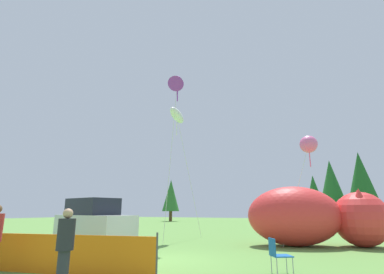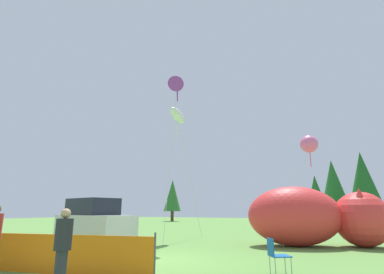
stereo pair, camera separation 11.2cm
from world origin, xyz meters
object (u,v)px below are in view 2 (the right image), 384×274
Objects in this scene: parked_car at (93,224)px; spectator_in_red_shirt at (63,244)px; kite_purple_delta at (178,80)px; kite_pink_octopus at (309,144)px; folding_chair at (276,253)px; kite_white_ghost at (177,116)px; inflatable_cat at (313,218)px.

spectator_in_red_shirt is at bearing -36.82° from parked_car.
kite_purple_delta is 1.67× the size of kite_pink_octopus.
folding_chair is at bearing -93.06° from kite_pink_octopus.
parked_car is 0.47× the size of kite_purple_delta.
kite_white_ghost reaches higher than kite_pink_octopus.
spectator_in_red_shirt is 14.10m from kite_pink_octopus.
parked_car is 8.80m from kite_purple_delta.
spectator_in_red_shirt is (4.49, -5.63, -0.13)m from parked_car.
inflatable_cat is at bearing 46.10° from parked_car.
kite_pink_octopus is (6.37, 3.92, -3.58)m from kite_purple_delta.
parked_car is 7.20m from spectator_in_red_shirt.
kite_purple_delta is 1.19× the size of kite_white_ghost.
kite_pink_octopus is 8.09m from kite_white_ghost.
kite_pink_octopus is (0.01, 1.57, 4.01)m from inflatable_cat.
inflatable_cat is 4.30m from kite_pink_octopus.
spectator_in_red_shirt is at bearing -167.05° from folding_chair.
folding_chair is 7.39m from inflatable_cat.
kite_pink_octopus is (4.44, 12.65, 4.38)m from spectator_in_red_shirt.
folding_chair is 10.11m from kite_pink_octopus.
kite_purple_delta is at bearing -61.37° from kite_white_ghost.
parked_car is 8.52m from kite_white_ghost.
spectator_in_red_shirt is 11.97m from kite_purple_delta.
kite_purple_delta is 2.85m from kite_white_ghost.
parked_car is 2.63× the size of spectator_in_red_shirt.
parked_car is 0.67× the size of inflatable_cat.
kite_white_ghost is at bearing -167.37° from kite_pink_octopus.
folding_chair is at bearing 2.11° from parked_car.
kite_white_ghost reaches higher than folding_chair.
kite_pink_octopus reaches higher than spectator_in_red_shirt.
kite_purple_delta reaches higher than kite_pink_octopus.
folding_chair is 11.37m from kite_purple_delta.
kite_white_ghost reaches higher than inflatable_cat.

